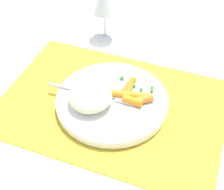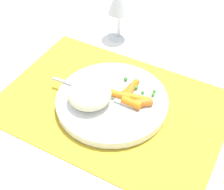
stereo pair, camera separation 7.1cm
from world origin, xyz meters
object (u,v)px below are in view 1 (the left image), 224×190
(fork, at_px, (100,95))
(wine_glass, at_px, (105,0))
(rice_mound, at_px, (90,96))
(carrot_portion, at_px, (132,94))
(plate, at_px, (112,101))

(fork, relative_size, wine_glass, 1.28)
(rice_mound, bearing_deg, wine_glass, 105.21)
(carrot_portion, relative_size, wine_glass, 0.62)
(plate, relative_size, fork, 1.21)
(plate, distance_m, carrot_portion, 0.05)
(rice_mound, xyz_separation_m, fork, (0.01, 0.03, -0.02))
(fork, height_order, wine_glass, wine_glass)
(plate, xyz_separation_m, carrot_portion, (0.04, 0.02, 0.02))
(fork, bearing_deg, wine_glass, 109.07)
(plate, height_order, rice_mound, rice_mound)
(rice_mound, xyz_separation_m, carrot_portion, (0.08, 0.05, -0.01))
(rice_mound, bearing_deg, carrot_portion, 32.18)
(plate, bearing_deg, carrot_portion, 25.22)
(rice_mound, height_order, fork, rice_mound)
(rice_mound, distance_m, wine_glass, 0.30)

